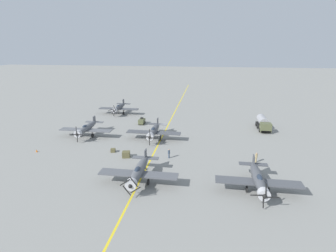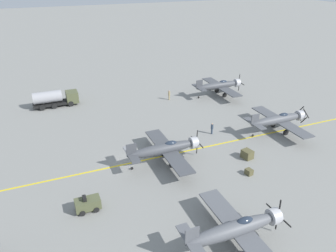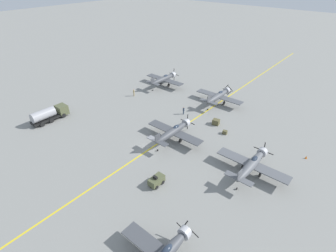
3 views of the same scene
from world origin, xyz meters
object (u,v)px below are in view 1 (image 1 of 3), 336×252
object	(u,v)px
supply_crate_by_tanker	(113,150)
airplane_near_right	(119,108)
airplane_far_left	(258,179)
traffic_cone	(37,151)
tow_tractor	(142,121)
ground_crew_inspecting	(256,157)
airplane_far_center	(139,171)
airplane_mid_center	(154,131)
ground_crew_walking	(169,153)
fuel_tanker	(263,123)
airplane_mid_right	(86,128)
supply_crate_mid_lane	(126,154)

from	to	relation	value
supply_crate_by_tanker	airplane_near_right	bearing A→B (deg)	-73.70
airplane_far_left	traffic_cone	xyz separation A→B (m)	(40.48, -8.66, -1.74)
tow_tractor	supply_crate_by_tanker	bearing A→B (deg)	87.12
airplane_near_right	ground_crew_inspecting	size ratio (longest dim) A/B	6.45
airplane_far_center	ground_crew_inspecting	bearing A→B (deg)	-157.95
airplane_far_center	airplane_mid_center	xyz separation A→B (m)	(1.60, -19.40, 0.00)
ground_crew_walking	traffic_cone	xyz separation A→B (m)	(26.25, 1.01, -0.70)
airplane_far_center	supply_crate_by_tanker	world-z (taller)	airplane_far_center
airplane_near_right	traffic_cone	distance (m)	31.74
airplane_far_left	fuel_tanker	world-z (taller)	airplane_far_left
tow_tractor	traffic_cone	size ratio (longest dim) A/B	4.73
airplane_mid_center	supply_crate_by_tanker	bearing A→B (deg)	51.51
airplane_near_right	supply_crate_by_tanker	xyz separation A→B (m)	(-8.43, 28.83, -1.65)
airplane_mid_right	supply_crate_by_tanker	xyz separation A→B (m)	(-9.10, 7.88, -1.65)
supply_crate_mid_lane	ground_crew_walking	bearing A→B (deg)	-173.99
fuel_tanker	airplane_mid_right	bearing A→B (deg)	15.96
airplane_far_center	airplane_mid_right	world-z (taller)	airplane_mid_right
tow_tractor	ground_crew_inspecting	distance (m)	32.93
airplane_far_center	tow_tractor	world-z (taller)	airplane_far_center
tow_tractor	airplane_far_left	bearing A→B (deg)	129.06
tow_tractor	ground_crew_walking	distance (m)	23.06
tow_tractor	supply_crate_mid_lane	bearing A→B (deg)	96.20
ground_crew_walking	supply_crate_mid_lane	world-z (taller)	ground_crew_walking
fuel_tanker	supply_crate_by_tanker	xyz separation A→B (m)	(32.03, 19.64, -1.15)
airplane_mid_center	airplane_mid_right	world-z (taller)	same
traffic_cone	airplane_far_left	bearing A→B (deg)	167.92
ground_crew_inspecting	traffic_cone	distance (m)	42.00
ground_crew_inspecting	traffic_cone	size ratio (longest dim) A/B	3.38
airplane_mid_right	ground_crew_walking	xyz separation A→B (m)	(-20.42, 9.06, -1.04)
airplane_mid_center	tow_tractor	bearing A→B (deg)	-63.85
airplane_mid_center	supply_crate_mid_lane	distance (m)	11.02
ground_crew_walking	airplane_mid_center	bearing A→B (deg)	-63.53
airplane_mid_center	ground_crew_walking	world-z (taller)	airplane_mid_center
airplane_mid_center	traffic_cone	bearing A→B (deg)	25.64
airplane_near_right	supply_crate_mid_lane	distance (m)	33.05
airplane_mid_center	ground_crew_inspecting	bearing A→B (deg)	155.43
fuel_tanker	ground_crew_walking	world-z (taller)	fuel_tanker
airplane_near_right	ground_crew_inspecting	xyz separation A→B (m)	(-35.47, 29.53, -1.00)
airplane_near_right	supply_crate_mid_lane	bearing A→B (deg)	124.99
fuel_tanker	ground_crew_walking	distance (m)	29.37
fuel_tanker	supply_crate_by_tanker	bearing A→B (deg)	31.52
airplane_far_center	ground_crew_walking	xyz separation A→B (m)	(-3.18, -9.81, -1.04)
airplane_mid_center	tow_tractor	world-z (taller)	airplane_mid_center
airplane_near_right	supply_crate_by_tanker	distance (m)	30.09
ground_crew_walking	traffic_cone	world-z (taller)	ground_crew_walking
airplane_near_right	ground_crew_inspecting	bearing A→B (deg)	154.39
airplane_mid_center	airplane_mid_right	distance (m)	15.65
airplane_far_left	tow_tractor	xyz separation A→B (m)	(24.57, -30.28, -1.22)
airplane_far_left	tow_tractor	size ratio (longest dim) A/B	4.62
airplane_mid_right	fuel_tanker	xyz separation A→B (m)	(-41.13, -11.76, -0.50)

